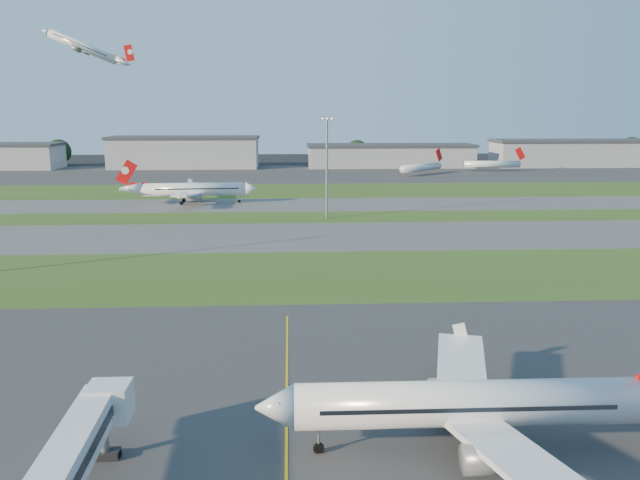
{
  "coord_description": "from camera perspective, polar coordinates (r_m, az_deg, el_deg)",
  "views": [
    {
      "loc": [
        5.48,
        -50.72,
        27.44
      ],
      "look_at": [
        10.28,
        47.12,
        7.0
      ],
      "focal_mm": 35.0,
      "sensor_mm": 36.0,
      "label": 1
    }
  ],
  "objects": [
    {
      "name": "tree_mid_east",
      "position": [
        322.24,
        3.38,
        8.1
      ],
      "size": [
        11.55,
        11.55,
        12.6
      ],
      "color": "black",
      "rests_on": "ground"
    },
    {
      "name": "mini_jet_near",
      "position": [
        274.52,
        9.25,
        6.59
      ],
      "size": [
        22.47,
        20.37,
        9.48
      ],
      "rotation": [
        0.0,
        0.0,
        0.73
      ],
      "color": "white",
      "rests_on": "ground"
    },
    {
      "name": "tree_far_east",
      "position": [
        368.96,
        26.55,
        7.46
      ],
      "size": [
        12.65,
        12.65,
        13.8
      ],
      "color": "black",
      "rests_on": "ground"
    },
    {
      "name": "grass_strip_a",
      "position": [
        106.47,
        -5.67,
        -3.21
      ],
      "size": [
        300.0,
        34.0,
        0.01
      ],
      "primitive_type": "cube",
      "color": "#36521B",
      "rests_on": "ground"
    },
    {
      "name": "hangar_west",
      "position": [
        310.5,
        -12.28,
        7.87
      ],
      "size": [
        71.4,
        23.0,
        15.2
      ],
      "color": "gray",
      "rests_on": "ground"
    },
    {
      "name": "hangar_far_east",
      "position": [
        340.96,
        23.41,
        7.33
      ],
      "size": [
        96.9,
        23.0,
        13.2
      ],
      "color": "gray",
      "rests_on": "ground"
    },
    {
      "name": "tree_west",
      "position": [
        341.49,
        -22.77,
        7.47
      ],
      "size": [
        12.1,
        12.1,
        13.2
      ],
      "color": "black",
      "rests_on": "ground"
    },
    {
      "name": "airliner_departing",
      "position": [
        289.07,
        -20.78,
        16.16
      ],
      "size": [
        35.94,
        30.53,
        11.22
      ],
      "rotation": [
        0.0,
        0.0,
        -0.0
      ],
      "color": "white"
    },
    {
      "name": "grass_strip_c",
      "position": [
        217.53,
        -4.24,
        4.51
      ],
      "size": [
        300.0,
        40.0,
        0.01
      ],
      "primitive_type": "cube",
      "color": "#36521B",
      "rests_on": "ground"
    },
    {
      "name": "tree_east",
      "position": [
        336.74,
        16.33,
        7.7
      ],
      "size": [
        10.45,
        10.45,
        11.4
      ],
      "color": "black",
      "rests_on": "ground"
    },
    {
      "name": "ground",
      "position": [
        57.93,
        -8.24,
        -16.62
      ],
      "size": [
        700.0,
        700.0,
        0.0
      ],
      "primitive_type": "plane",
      "color": "black",
      "rests_on": "ground"
    },
    {
      "name": "light_mast_centre",
      "position": [
        159.51,
        0.63,
        7.25
      ],
      "size": [
        3.2,
        0.7,
        25.8
      ],
      "color": "gray",
      "rests_on": "ground"
    },
    {
      "name": "yellow_line",
      "position": [
        57.67,
        -3.08,
        -16.64
      ],
      "size": [
        0.25,
        60.0,
        0.02
      ],
      "primitive_type": "cube",
      "color": "gold",
      "rests_on": "ground"
    },
    {
      "name": "airliner_parked",
      "position": [
        53.95,
        14.39,
        -14.36
      ],
      "size": [
        36.55,
        31.05,
        11.42
      ],
      "rotation": [
        0.0,
        0.0,
        -0.0
      ],
      "color": "white",
      "rests_on": "ground"
    },
    {
      "name": "hangar_east",
      "position": [
        310.48,
        6.43,
        7.69
      ],
      "size": [
        81.6,
        23.0,
        11.2
      ],
      "color": "gray",
      "rests_on": "ground"
    },
    {
      "name": "taxiway_b",
      "position": [
        184.85,
        -4.48,
        3.22
      ],
      "size": [
        300.0,
        26.0,
        0.01
      ],
      "primitive_type": "cube",
      "color": "#515154",
      "rests_on": "ground"
    },
    {
      "name": "taxiway_a",
      "position": [
        138.58,
        -5.02,
        0.32
      ],
      "size": [
        300.0,
        32.0,
        0.01
      ],
      "primitive_type": "cube",
      "color": "#515154",
      "rests_on": "ground"
    },
    {
      "name": "apron_far",
      "position": [
        277.14,
        -3.95,
        6.08
      ],
      "size": [
        400.0,
        80.0,
        0.01
      ],
      "primitive_type": "cube",
      "color": "#333335",
      "rests_on": "ground"
    },
    {
      "name": "mini_jet_far",
      "position": [
        297.57,
        15.47,
        6.71
      ],
      "size": [
        28.62,
        3.74,
        9.48
      ],
      "rotation": [
        0.0,
        0.0,
        0.02
      ],
      "color": "white",
      "rests_on": "ground"
    },
    {
      "name": "tree_mid_west",
      "position": [
        318.48,
        -7.46,
        7.8
      ],
      "size": [
        9.9,
        9.9,
        10.8
      ],
      "color": "black",
      "rests_on": "ground"
    },
    {
      "name": "airliner_taxiing",
      "position": [
        190.43,
        -11.54,
        4.53
      ],
      "size": [
        38.06,
        32.24,
        11.87
      ],
      "rotation": [
        0.0,
        0.0,
        3.19
      ],
      "color": "white",
      "rests_on": "ground"
    },
    {
      "name": "apron_near",
      "position": [
        57.93,
        -8.24,
        -16.62
      ],
      "size": [
        300.0,
        70.0,
        0.01
      ],
      "primitive_type": "cube",
      "color": "#333335",
      "rests_on": "ground"
    },
    {
      "name": "grass_strip_b",
      "position": [
        163.14,
        -4.7,
        2.07
      ],
      "size": [
        300.0,
        18.0,
        0.01
      ],
      "primitive_type": "cube",
      "color": "#36521B",
      "rests_on": "ground"
    }
  ]
}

